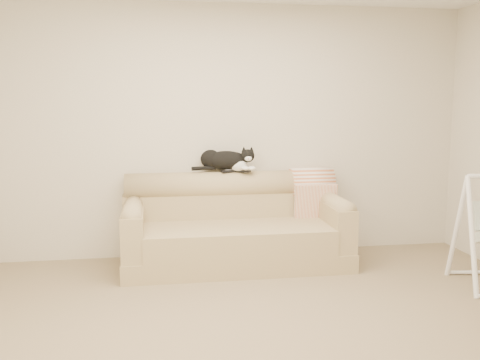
% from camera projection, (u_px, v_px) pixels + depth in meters
% --- Properties ---
extents(ground_plane, '(5.00, 5.00, 0.00)m').
position_uv_depth(ground_plane, '(269.00, 330.00, 3.81)').
color(ground_plane, brown).
rests_on(ground_plane, ground).
extents(room_shell, '(5.04, 4.04, 2.60)m').
position_uv_depth(room_shell, '(271.00, 115.00, 3.58)').
color(room_shell, beige).
rests_on(room_shell, ground).
extents(sofa, '(2.20, 0.93, 0.90)m').
position_uv_depth(sofa, '(235.00, 229.00, 5.33)').
color(sofa, tan).
rests_on(sofa, ground).
extents(remote_a, '(0.19, 0.11, 0.03)m').
position_uv_depth(remote_a, '(230.00, 171.00, 5.47)').
color(remote_a, black).
rests_on(remote_a, sofa).
extents(remote_b, '(0.17, 0.14, 0.02)m').
position_uv_depth(remote_b, '(242.00, 171.00, 5.46)').
color(remote_b, black).
rests_on(remote_b, sofa).
extents(tuxedo_cat, '(0.65, 0.33, 0.26)m').
position_uv_depth(tuxedo_cat, '(226.00, 160.00, 5.47)').
color(tuxedo_cat, black).
rests_on(tuxedo_cat, sofa).
extents(throw_blanket, '(0.44, 0.38, 0.58)m').
position_uv_depth(throw_blanket, '(312.00, 186.00, 5.63)').
color(throw_blanket, '#C46536').
rests_on(throw_blanket, sofa).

